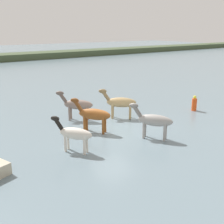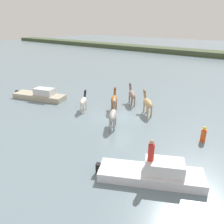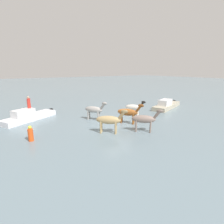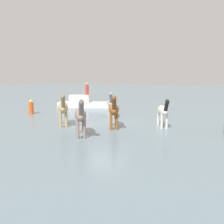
{
  "view_description": "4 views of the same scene",
  "coord_description": "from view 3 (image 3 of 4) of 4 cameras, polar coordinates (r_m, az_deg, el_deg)",
  "views": [
    {
      "loc": [
        -9.19,
        -12.47,
        5.85
      ],
      "look_at": [
        -0.03,
        0.12,
        1.18
      ],
      "focal_mm": 44.84,
      "sensor_mm": 36.0,
      "label": 1
    },
    {
      "loc": [
        10.78,
        -14.32,
        7.77
      ],
      "look_at": [
        0.04,
        -0.94,
        0.62
      ],
      "focal_mm": 34.84,
      "sensor_mm": 36.0,
      "label": 2
    },
    {
      "loc": [
        9.08,
        12.95,
        5.03
      ],
      "look_at": [
        0.14,
        -0.41,
        1.04
      ],
      "focal_mm": 28.02,
      "sensor_mm": 36.0,
      "label": 3
    },
    {
      "loc": [
        -8.03,
        11.29,
        2.83
      ],
      "look_at": [
        -0.51,
        0.15,
        0.82
      ],
      "focal_mm": 36.2,
      "sensor_mm": 36.0,
      "label": 4
    }
  ],
  "objects": [
    {
      "name": "horse_rear_stallion",
      "position": [
        16.36,
        5.38,
        -0.11
      ],
      "size": [
        1.75,
        2.28,
        1.95
      ],
      "rotation": [
        0.0,
        0.0,
        2.17
      ],
      "color": "brown",
      "rests_on": "ground_plane"
    },
    {
      "name": "horse_dark_mare",
      "position": [
        19.14,
        7.17,
        1.53
      ],
      "size": [
        1.52,
        2.04,
        1.73
      ],
      "rotation": [
        0.0,
        0.0,
        2.16
      ],
      "color": "silver",
      "rests_on": "ground_plane"
    },
    {
      "name": "buoy_channel_marker",
      "position": [
        13.78,
        -25.03,
        -6.57
      ],
      "size": [
        0.36,
        0.36,
        1.14
      ],
      "color": "#E54C19",
      "rests_on": "ground_plane"
    },
    {
      "name": "boat_skiff_near",
      "position": [
        23.98,
        17.32,
        1.99
      ],
      "size": [
        6.02,
        3.45,
        1.37
      ],
      "rotation": [
        0.0,
        0.0,
        0.34
      ],
      "color": "#B7AD93",
      "rests_on": "ground_plane"
    },
    {
      "name": "person_spotter_bow",
      "position": [
        19.22,
        -25.53,
        2.79
      ],
      "size": [
        0.32,
        0.32,
        1.19
      ],
      "color": "red",
      "rests_on": "boat_launch_far"
    },
    {
      "name": "horse_dun_straggler",
      "position": [
        17.53,
        -5.79,
        0.76
      ],
      "size": [
        1.65,
        2.28,
        1.91
      ],
      "rotation": [
        0.0,
        0.0,
        2.14
      ],
      "color": "#9E9993",
      "rests_on": "ground_plane"
    },
    {
      "name": "horse_pinto_flank",
      "position": [
        13.81,
        -0.82,
        -2.64
      ],
      "size": [
        2.13,
        2.03,
        1.98
      ],
      "rotation": [
        0.0,
        0.0,
        2.39
      ],
      "color": "tan",
      "rests_on": "ground_plane"
    },
    {
      "name": "horse_chestnut_trailing",
      "position": [
        14.38,
        10.61,
        -2.32
      ],
      "size": [
        2.01,
        2.03,
        1.93
      ],
      "rotation": [
        0.0,
        0.0,
        2.35
      ],
      "color": "gray",
      "rests_on": "ground_plane"
    },
    {
      "name": "boat_launch_far",
      "position": [
        19.39,
        -25.49,
        -1.49
      ],
      "size": [
        5.57,
        3.98,
        1.36
      ],
      "rotation": [
        0.0,
        0.0,
        0.5
      ],
      "color": "silver",
      "rests_on": "ground_plane"
    },
    {
      "name": "ground_plane",
      "position": [
        16.59,
        1.2,
        -3.71
      ],
      "size": [
        187.76,
        187.76,
        0.0
      ],
      "primitive_type": "plane",
      "color": "slate"
    }
  ]
}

